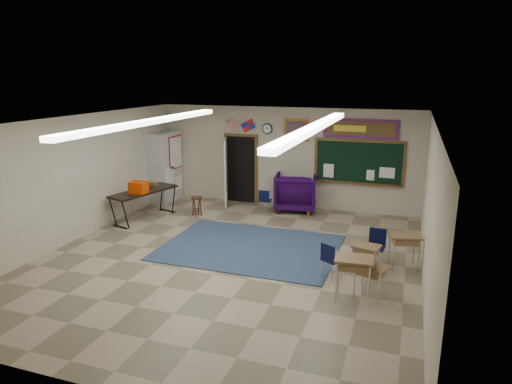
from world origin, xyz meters
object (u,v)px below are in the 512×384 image
(wingback_armchair, at_px, (296,192))
(student_desk_front_right, at_px, (404,250))
(wooden_stool, at_px, (197,206))
(student_desk_front_left, at_px, (366,258))
(folding_table, at_px, (144,204))

(wingback_armchair, height_order, student_desk_front_right, wingback_armchair)
(student_desk_front_right, bearing_deg, wooden_stool, 146.48)
(wingback_armchair, height_order, student_desk_front_left, wingback_armchair)
(wooden_stool, bearing_deg, student_desk_front_left, -26.64)
(folding_table, xyz_separation_m, wooden_stool, (1.24, 0.75, -0.16))
(student_desk_front_left, height_order, student_desk_front_right, student_desk_front_right)
(wingback_armchair, xyz_separation_m, wooden_stool, (-2.51, -1.51, -0.26))
(wingback_armchair, height_order, wooden_stool, wingback_armchair)
(student_desk_front_left, height_order, wooden_stool, student_desk_front_left)
(wingback_armchair, distance_m, student_desk_front_left, 4.69)
(wingback_armchair, bearing_deg, student_desk_front_left, 111.61)
(student_desk_front_left, bearing_deg, student_desk_front_right, 52.08)
(wingback_armchair, xyz_separation_m, student_desk_front_left, (2.45, -4.00, -0.20))
(wingback_armchair, bearing_deg, folding_table, 21.15)
(student_desk_front_right, height_order, folding_table, folding_table)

